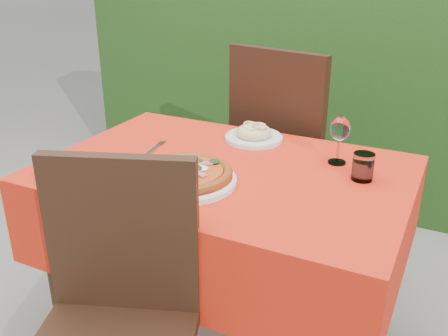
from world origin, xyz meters
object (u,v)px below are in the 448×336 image
at_px(water_glass, 363,168).
at_px(chair_far, 287,143).
at_px(wine_glass, 340,131).
at_px(chair_near, 116,309).
at_px(pasta_plate, 254,135).
at_px(pizza_plate, 185,175).
at_px(fork, 151,151).

bearing_deg(water_glass, chair_far, 128.76).
bearing_deg(water_glass, wine_glass, 136.45).
height_order(chair_far, wine_glass, chair_far).
relative_size(chair_near, pasta_plate, 4.12).
xyz_separation_m(pizza_plate, water_glass, (0.51, 0.29, 0.01)).
bearing_deg(water_glass, pizza_plate, -150.59).
distance_m(chair_near, water_glass, 0.89).
bearing_deg(fork, pizza_plate, -45.41).
relative_size(water_glass, wine_glass, 0.53).
xyz_separation_m(pasta_plate, fork, (-0.29, -0.29, -0.02)).
height_order(pizza_plate, pasta_plate, pasta_plate).
distance_m(wine_glass, fork, 0.70).
height_order(pizza_plate, fork, pizza_plate).
bearing_deg(pizza_plate, fork, 144.41).
distance_m(chair_near, wine_glass, 0.95).
distance_m(pasta_plate, fork, 0.42).
bearing_deg(fork, water_glass, -2.29).
distance_m(chair_far, water_glass, 0.75).
bearing_deg(pizza_plate, wine_glass, 44.57).
relative_size(wine_glass, fork, 0.83).
bearing_deg(wine_glass, chair_far, 126.74).
height_order(chair_near, wine_glass, chair_near).
xyz_separation_m(chair_near, chair_far, (0.03, 1.27, 0.06)).
bearing_deg(chair_far, fork, 77.22).
height_order(chair_far, pasta_plate, chair_far).
relative_size(pizza_plate, fork, 1.78).
distance_m(pizza_plate, water_glass, 0.58).
relative_size(pizza_plate, pasta_plate, 1.62).
relative_size(chair_far, wine_glass, 6.11).
distance_m(chair_far, fork, 0.75).
distance_m(chair_near, pizza_plate, 0.48).
bearing_deg(water_glass, pasta_plate, 157.75).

